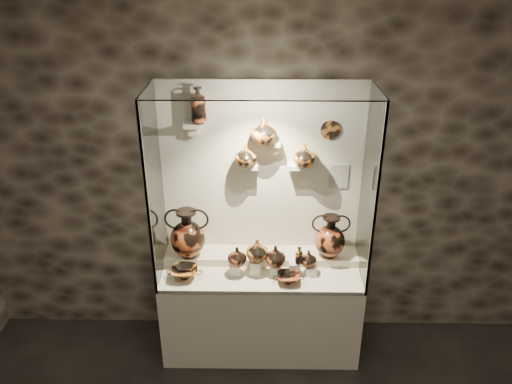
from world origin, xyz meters
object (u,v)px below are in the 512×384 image
(kylix_right, at_px, (288,277))
(lekythos_small, at_px, (299,254))
(jug_e, at_px, (308,258))
(ovoid_vase_a, at_px, (246,155))
(jug_a, at_px, (237,256))
(ovoid_vase_b, at_px, (264,130))
(amphora_right, at_px, (330,236))
(jug_b, at_px, (257,250))
(ovoid_vase_c, at_px, (304,155))
(jug_c, at_px, (275,256))
(lekythos_tall, at_px, (198,103))
(kylix_left, at_px, (184,272))
(amphora_left, at_px, (187,234))

(kylix_right, bearing_deg, lekythos_small, 54.91)
(jug_e, bearing_deg, ovoid_vase_a, 154.05)
(jug_a, xyz_separation_m, ovoid_vase_b, (0.21, 0.25, 1.01))
(ovoid_vase_a, bearing_deg, lekythos_small, -12.11)
(amphora_right, xyz_separation_m, lekythos_small, (-0.28, -0.20, -0.06))
(amphora_right, relative_size, jug_e, 2.74)
(jug_a, height_order, jug_b, jug_b)
(ovoid_vase_c, bearing_deg, jug_c, -111.33)
(jug_e, bearing_deg, ovoid_vase_c, 101.08)
(lekythos_small, height_order, lekythos_tall, lekythos_tall)
(amphora_right, xyz_separation_m, jug_e, (-0.19, -0.17, -0.11))
(lekythos_tall, distance_m, ovoid_vase_a, 0.56)
(lekythos_small, relative_size, ovoid_vase_a, 0.95)
(jug_b, bearing_deg, ovoid_vase_b, 83.04)
(kylix_left, height_order, kylix_right, kylix_left)
(kylix_right, relative_size, ovoid_vase_b, 1.13)
(ovoid_vase_b, bearing_deg, jug_c, -73.63)
(jug_e, relative_size, ovoid_vase_a, 0.78)
(lekythos_tall, relative_size, ovoid_vase_b, 1.51)
(jug_a, height_order, jug_c, jug_c)
(ovoid_vase_b, bearing_deg, lekythos_tall, 168.48)
(amphora_left, relative_size, ovoid_vase_c, 2.38)
(ovoid_vase_a, relative_size, ovoid_vase_c, 0.97)
(lekythos_small, bearing_deg, amphora_left, 156.75)
(jug_a, bearing_deg, amphora_right, -9.83)
(lekythos_tall, height_order, ovoid_vase_b, lekythos_tall)
(lekythos_small, xyz_separation_m, kylix_left, (-0.95, -0.05, -0.15))
(amphora_left, relative_size, ovoid_vase_b, 2.10)
(amphora_right, bearing_deg, amphora_left, -178.57)
(jug_b, distance_m, ovoid_vase_b, 0.99)
(lekythos_small, xyz_separation_m, lekythos_tall, (-0.81, 0.29, 1.19))
(amphora_right, distance_m, ovoid_vase_c, 0.76)
(lekythos_small, distance_m, ovoid_vase_a, 0.93)
(jug_b, relative_size, ovoid_vase_a, 1.07)
(jug_b, bearing_deg, amphora_right, 20.00)
(amphora_right, distance_m, kylix_right, 0.52)
(jug_c, height_order, lekythos_tall, lekythos_tall)
(jug_c, xyz_separation_m, kylix_right, (0.11, -0.12, -0.13))
(amphora_right, xyz_separation_m, ovoid_vase_a, (-0.72, 0.07, 0.71))
(kylix_right, height_order, lekythos_tall, lekythos_tall)
(lekythos_small, relative_size, lekythos_tall, 0.54)
(jug_c, bearing_deg, ovoid_vase_c, 49.80)
(jug_b, bearing_deg, kylix_right, -22.11)
(jug_c, height_order, ovoid_vase_b, ovoid_vase_b)
(amphora_left, relative_size, kylix_right, 1.86)
(lekythos_small, relative_size, kylix_left, 0.61)
(jug_a, relative_size, lekythos_small, 0.96)
(lekythos_small, bearing_deg, jug_c, 162.90)
(kylix_right, bearing_deg, jug_a, 172.65)
(amphora_left, bearing_deg, jug_b, -35.70)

